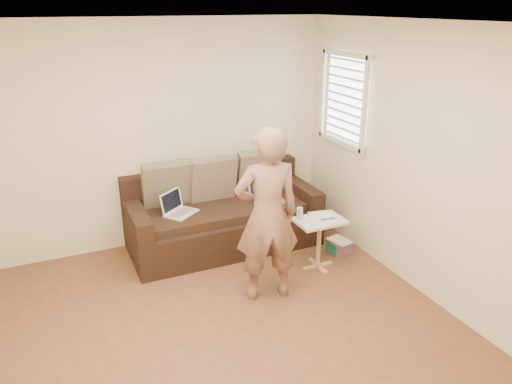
% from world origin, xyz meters
% --- Properties ---
extents(floor, '(4.50, 4.50, 0.00)m').
position_xyz_m(floor, '(0.00, 0.00, 0.00)').
color(floor, brown).
rests_on(floor, ground).
extents(ceiling, '(4.50, 4.50, 0.00)m').
position_xyz_m(ceiling, '(0.00, 0.00, 2.60)').
color(ceiling, white).
rests_on(ceiling, wall_back).
extents(wall_back, '(4.00, 0.00, 4.00)m').
position_xyz_m(wall_back, '(0.00, 2.25, 1.30)').
color(wall_back, beige).
rests_on(wall_back, ground).
extents(wall_right, '(0.00, 4.50, 4.50)m').
position_xyz_m(wall_right, '(2.00, 0.00, 1.30)').
color(wall_right, beige).
rests_on(wall_right, ground).
extents(window_blinds, '(0.12, 0.88, 1.08)m').
position_xyz_m(window_blinds, '(1.95, 1.50, 1.70)').
color(window_blinds, white).
rests_on(window_blinds, wall_right).
extents(sofa, '(2.20, 0.95, 0.85)m').
position_xyz_m(sofa, '(0.55, 1.77, 0.42)').
color(sofa, black).
rests_on(sofa, ground).
extents(pillow_left, '(0.55, 0.29, 0.57)m').
position_xyz_m(pillow_left, '(-0.05, 2.02, 0.79)').
color(pillow_left, '#5E5C45').
rests_on(pillow_left, sofa).
extents(pillow_mid, '(0.55, 0.27, 0.57)m').
position_xyz_m(pillow_mid, '(0.50, 1.98, 0.79)').
color(pillow_mid, brown).
rests_on(pillow_mid, sofa).
extents(pillow_right, '(0.55, 0.28, 0.57)m').
position_xyz_m(pillow_right, '(1.10, 2.01, 0.79)').
color(pillow_right, '#5E5C45').
rests_on(pillow_right, sofa).
extents(laptop_silver, '(0.40, 0.31, 0.26)m').
position_xyz_m(laptop_silver, '(1.08, 1.65, 0.52)').
color(laptop_silver, '#B7BABC').
rests_on(laptop_silver, sofa).
extents(laptop_white, '(0.44, 0.42, 0.26)m').
position_xyz_m(laptop_white, '(0.03, 1.73, 0.52)').
color(laptop_white, white).
rests_on(laptop_white, sofa).
extents(person, '(0.69, 0.52, 1.73)m').
position_xyz_m(person, '(0.55, 0.59, 0.87)').
color(person, brown).
rests_on(person, ground).
extents(side_table, '(0.52, 0.36, 0.57)m').
position_xyz_m(side_table, '(1.31, 0.87, 0.29)').
color(side_table, silver).
rests_on(side_table, ground).
extents(drinking_glass, '(0.07, 0.07, 0.12)m').
position_xyz_m(drinking_glass, '(1.13, 0.99, 0.63)').
color(drinking_glass, silver).
rests_on(drinking_glass, side_table).
extents(scissors, '(0.20, 0.16, 0.02)m').
position_xyz_m(scissors, '(1.38, 0.83, 0.58)').
color(scissors, silver).
rests_on(scissors, side_table).
extents(paper_on_table, '(0.25, 0.33, 0.00)m').
position_xyz_m(paper_on_table, '(1.36, 0.92, 0.57)').
color(paper_on_table, white).
rests_on(paper_on_table, side_table).
extents(striped_box, '(0.24, 0.24, 0.15)m').
position_xyz_m(striped_box, '(1.72, 1.06, 0.08)').
color(striped_box, '#D31F7C').
rests_on(striped_box, ground).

